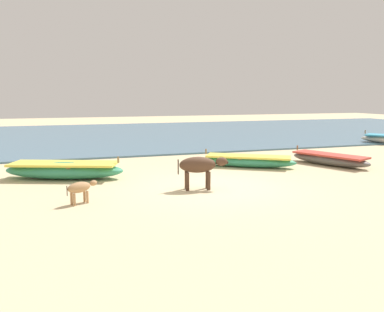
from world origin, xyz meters
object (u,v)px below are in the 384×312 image
calf_far_tan (80,188)px  fishing_boat_0 (64,170)px  fishing_boat_3 (330,159)px  fishing_boat_4 (248,161)px  cow_adult_dark (199,166)px

calf_far_tan → fishing_boat_0: bearing=68.1°
fishing_boat_3 → fishing_boat_4: (-3.18, 0.65, 0.00)m
fishing_boat_4 → cow_adult_dark: (-2.96, -2.80, 0.44)m
calf_far_tan → fishing_boat_4: bearing=-0.1°
calf_far_tan → cow_adult_dark: bearing=-19.4°
cow_adult_dark → calf_far_tan: (-3.31, -0.49, -0.28)m
fishing_boat_0 → fishing_boat_3: (9.79, -0.63, -0.05)m
fishing_boat_3 → fishing_boat_4: 3.25m
fishing_boat_3 → cow_adult_dark: (-6.14, -2.16, 0.44)m
fishing_boat_4 → calf_far_tan: bearing=60.6°
cow_adult_dark → calf_far_tan: size_ratio=1.79×
fishing_boat_0 → cow_adult_dark: size_ratio=2.74×
fishing_boat_4 → cow_adult_dark: cow_adult_dark is taller
fishing_boat_3 → calf_far_tan: size_ratio=4.07×
fishing_boat_0 → cow_adult_dark: cow_adult_dark is taller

